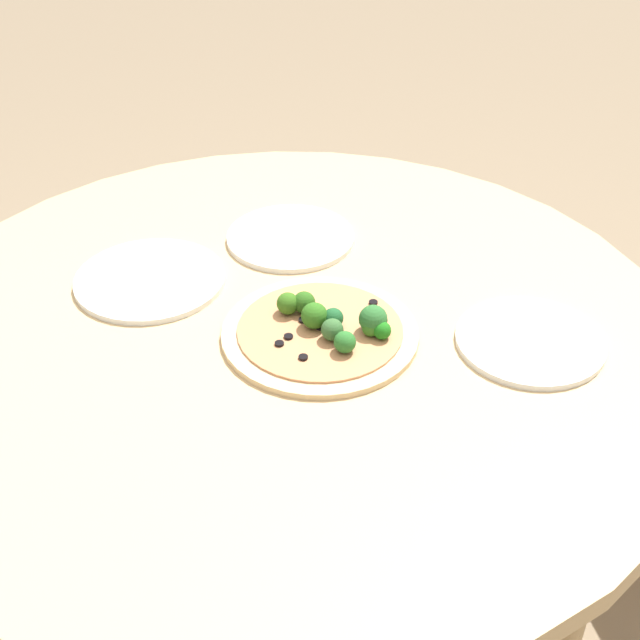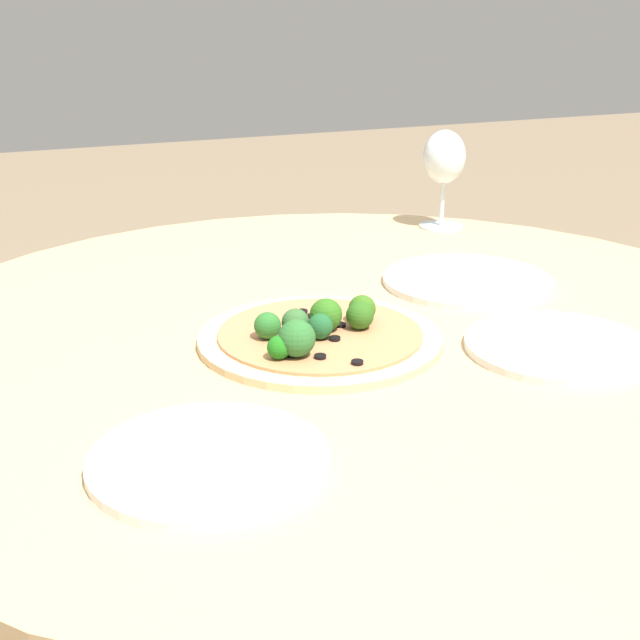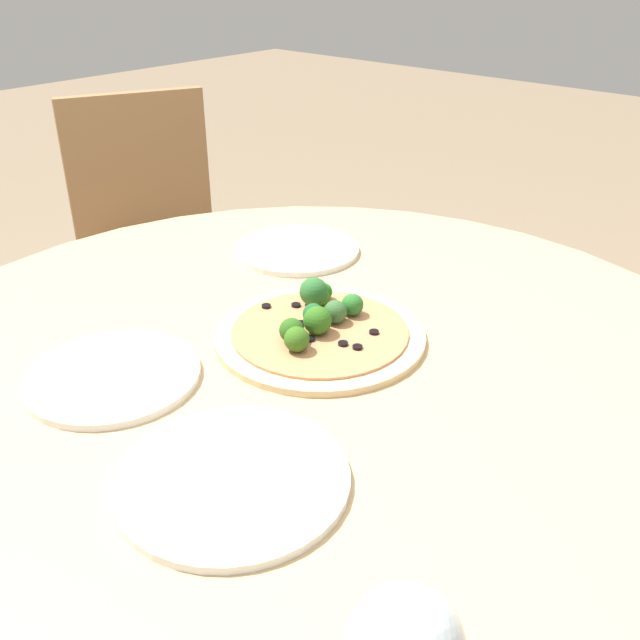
{
  "view_description": "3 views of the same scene",
  "coord_description": "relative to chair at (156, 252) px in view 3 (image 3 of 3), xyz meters",
  "views": [
    {
      "loc": [
        0.92,
        -0.64,
        1.55
      ],
      "look_at": [
        0.06,
        0.03,
        0.76
      ],
      "focal_mm": 50.0,
      "sensor_mm": 36.0,
      "label": 1
    },
    {
      "loc": [
        0.45,
        0.98,
        1.15
      ],
      "look_at": [
        0.06,
        0.03,
        0.76
      ],
      "focal_mm": 50.0,
      "sensor_mm": 36.0,
      "label": 2
    },
    {
      "loc": [
        -0.61,
        -0.56,
        1.25
      ],
      "look_at": [
        0.06,
        0.03,
        0.76
      ],
      "focal_mm": 40.0,
      "sensor_mm": 36.0,
      "label": 3
    }
  ],
  "objects": [
    {
      "name": "plate_far",
      "position": [
        -0.63,
        -0.79,
        0.25
      ],
      "size": [
        0.23,
        0.23,
        0.01
      ],
      "color": "silver",
      "rests_on": "dining_table"
    },
    {
      "name": "dining_table",
      "position": [
        -0.43,
        -0.95,
        0.18
      ],
      "size": [
        1.25,
        1.25,
        0.73
      ],
      "color": "tan",
      "rests_on": "ground_plane"
    },
    {
      "name": "pizza",
      "position": [
        -0.37,
        -0.91,
        0.26
      ],
      "size": [
        0.3,
        0.3,
        0.06
      ],
      "color": "#DBBC89",
      "rests_on": "dining_table"
    },
    {
      "name": "chair",
      "position": [
        0.0,
        0.0,
        0.0
      ],
      "size": [
        0.53,
        0.53,
        0.89
      ],
      "rotation": [
        0.0,
        0.0,
        -0.43
      ],
      "color": "#997047",
      "rests_on": "ground_plane"
    },
    {
      "name": "plate_side",
      "position": [
        -0.16,
        -0.68,
        0.25
      ],
      "size": [
        0.23,
        0.23,
        0.01
      ],
      "color": "silver",
      "rests_on": "dining_table"
    },
    {
      "name": "plate_near",
      "position": [
        -0.67,
        -1.05,
        0.25
      ],
      "size": [
        0.25,
        0.25,
        0.01
      ],
      "color": "silver",
      "rests_on": "dining_table"
    }
  ]
}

